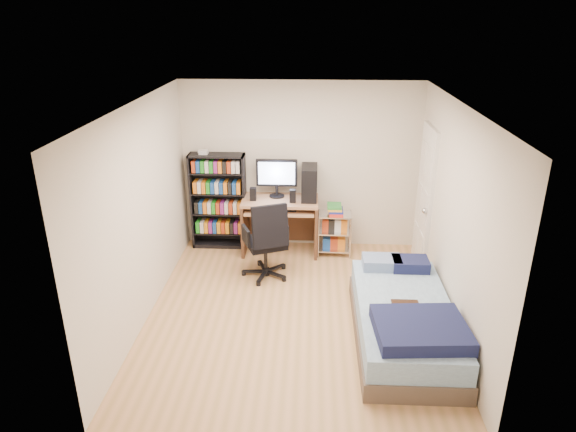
# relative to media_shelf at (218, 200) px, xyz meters

# --- Properties ---
(room) EXTENTS (3.58, 4.08, 2.58)m
(room) POSITION_rel_media_shelf_xyz_m (1.22, -1.84, 0.50)
(room) COLOR tan
(room) RESTS_ON ground
(media_shelf) EXTENTS (0.82, 0.27, 1.52)m
(media_shelf) POSITION_rel_media_shelf_xyz_m (0.00, 0.00, 0.00)
(media_shelf) COLOR black
(media_shelf) RESTS_ON room
(computer_desk) EXTENTS (1.11, 0.64, 1.40)m
(computer_desk) POSITION_rel_media_shelf_xyz_m (1.05, -0.09, 0.01)
(computer_desk) COLOR #A37854
(computer_desk) RESTS_ON room
(office_chair) EXTENTS (0.85, 0.85, 1.10)m
(office_chair) POSITION_rel_media_shelf_xyz_m (0.80, -0.96, -0.40)
(office_chair) COLOR black
(office_chair) RESTS_ON room
(wire_cart) EXTENTS (0.50, 0.37, 0.79)m
(wire_cart) POSITION_rel_media_shelf_xyz_m (1.74, -0.20, -0.23)
(wire_cart) COLOR silver
(wire_cart) RESTS_ON room
(bed) EXTENTS (1.04, 2.08, 0.59)m
(bed) POSITION_rel_media_shelf_xyz_m (2.44, -2.35, -0.49)
(bed) COLOR brown
(bed) RESTS_ON room
(door) EXTENTS (0.12, 0.80, 2.00)m
(door) POSITION_rel_media_shelf_xyz_m (2.95, -0.49, 0.25)
(door) COLOR silver
(door) RESTS_ON room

